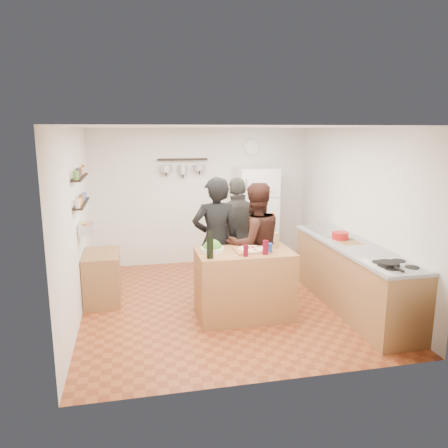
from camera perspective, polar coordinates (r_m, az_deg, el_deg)
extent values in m
plane|color=brown|center=(6.46, 0.19, -10.21)|extent=(4.20, 4.20, 0.00)
plane|color=white|center=(5.98, 0.21, 12.55)|extent=(4.20, 4.20, 0.00)
plane|color=silver|center=(8.13, -2.96, 3.57)|extent=(4.00, 0.00, 4.00)
plane|color=silver|center=(6.01, -18.78, -0.10)|extent=(0.00, 4.20, 4.20)
plane|color=silver|center=(6.80, 16.89, 1.39)|extent=(0.00, 4.20, 4.20)
cube|color=#9B6839|center=(5.86, 2.67, -7.84)|extent=(1.25, 0.72, 0.91)
cube|color=#945E36|center=(5.72, 3.54, -3.46)|extent=(0.42, 0.34, 0.02)
cylinder|color=beige|center=(5.72, 3.55, -3.28)|extent=(0.34, 0.34, 0.02)
cylinder|color=silver|center=(5.67, -1.52, -3.37)|extent=(0.30, 0.30, 0.06)
cylinder|color=black|center=(5.38, -1.84, -3.15)|extent=(0.08, 0.08, 0.26)
cylinder|color=#530717|center=(5.47, 2.86, -3.49)|extent=(0.06, 0.06, 0.15)
cylinder|color=#540716|center=(5.57, 5.44, -3.05)|extent=(0.07, 0.07, 0.18)
cylinder|color=olive|center=(5.87, 6.85, -2.33)|extent=(0.05, 0.05, 0.18)
cylinder|color=navy|center=(5.68, 5.96, -3.11)|extent=(0.07, 0.07, 0.12)
imported|color=black|center=(6.18, -1.08, -2.26)|extent=(0.67, 0.44, 1.84)
imported|color=black|center=(6.21, 4.03, -2.64)|extent=(0.95, 0.80, 1.75)
imported|color=#2D2B28|center=(6.69, 1.89, -1.45)|extent=(1.06, 0.48, 1.77)
cube|color=#9E7042|center=(6.39, 16.45, -6.67)|extent=(0.63, 2.63, 0.90)
cube|color=white|center=(5.48, 21.45, -5.10)|extent=(0.60, 0.62, 0.02)
cylinder|color=black|center=(5.41, 20.68, -4.90)|extent=(0.25, 0.25, 0.05)
cube|color=silver|center=(7.00, 13.39, -0.94)|extent=(0.50, 0.80, 0.03)
cube|color=brown|center=(6.40, 16.00, -2.32)|extent=(0.30, 0.40, 0.02)
cylinder|color=#A11212|center=(6.52, 14.93, -1.48)|extent=(0.24, 0.24, 0.10)
cube|color=white|center=(8.06, 4.15, 0.95)|extent=(0.70, 0.68, 1.80)
cylinder|color=silver|center=(8.24, 3.63, 9.96)|extent=(0.30, 0.03, 0.30)
cube|color=black|center=(6.15, -18.09, 2.59)|extent=(0.12, 1.00, 0.02)
cube|color=black|center=(6.11, -18.30, 5.83)|extent=(0.12, 1.00, 0.02)
cube|color=silver|center=(6.21, -17.60, -0.58)|extent=(0.18, 0.35, 0.14)
cube|color=olive|center=(6.63, -15.61, -6.73)|extent=(0.50, 0.80, 0.73)
cube|color=black|center=(7.91, -5.43, 8.39)|extent=(0.90, 0.04, 0.04)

